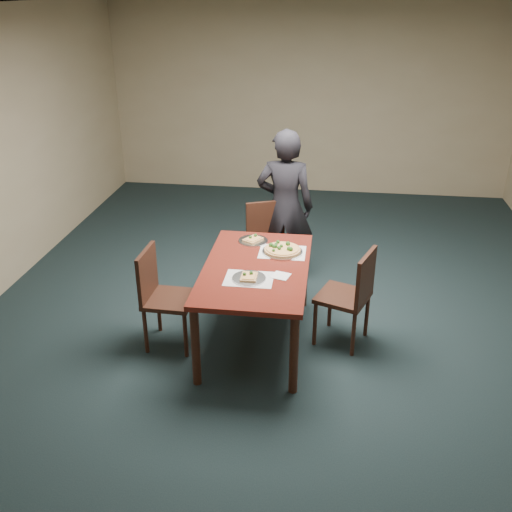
# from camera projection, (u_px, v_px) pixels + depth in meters

# --- Properties ---
(ground) EXTENTS (8.00, 8.00, 0.00)m
(ground) POSITION_uv_depth(u_px,v_px,m) (284.00, 322.00, 5.50)
(ground) COLOR black
(ground) RESTS_ON ground
(room_shell) EXTENTS (8.00, 8.00, 8.00)m
(room_shell) POSITION_uv_depth(u_px,v_px,m) (289.00, 145.00, 4.76)
(room_shell) COLOR tan
(room_shell) RESTS_ON ground
(dining_table) EXTENTS (0.90, 1.50, 0.75)m
(dining_table) POSITION_uv_depth(u_px,v_px,m) (256.00, 276.00, 4.95)
(dining_table) COLOR #4F150F
(dining_table) RESTS_ON ground
(chair_far) EXTENTS (0.55, 0.55, 0.91)m
(chair_far) POSITION_uv_depth(u_px,v_px,m) (268.00, 241.00, 5.99)
(chair_far) COLOR black
(chair_far) RESTS_ON ground
(chair_left) EXTENTS (0.43, 0.43, 0.91)m
(chair_left) POSITION_uv_depth(u_px,v_px,m) (161.00, 292.00, 4.98)
(chair_left) COLOR black
(chair_left) RESTS_ON ground
(chair_right) EXTENTS (0.54, 0.54, 0.91)m
(chair_right) POSITION_uv_depth(u_px,v_px,m) (352.00, 292.00, 4.98)
(chair_right) COLOR black
(chair_right) RESTS_ON ground
(diner) EXTENTS (0.62, 0.41, 1.66)m
(diner) POSITION_uv_depth(u_px,v_px,m) (285.00, 207.00, 6.01)
(diner) COLOR black
(diner) RESTS_ON ground
(placemat_main) EXTENTS (0.42, 0.32, 0.00)m
(placemat_main) POSITION_uv_depth(u_px,v_px,m) (282.00, 252.00, 5.17)
(placemat_main) COLOR white
(placemat_main) RESTS_ON dining_table
(placemat_near) EXTENTS (0.40, 0.30, 0.00)m
(placemat_near) POSITION_uv_depth(u_px,v_px,m) (249.00, 279.00, 4.70)
(placemat_near) COLOR white
(placemat_near) RESTS_ON dining_table
(pizza_pan) EXTENTS (0.37, 0.37, 0.07)m
(pizza_pan) POSITION_uv_depth(u_px,v_px,m) (282.00, 250.00, 5.16)
(pizza_pan) COLOR silver
(pizza_pan) RESTS_ON dining_table
(slice_plate_near) EXTENTS (0.28, 0.28, 0.06)m
(slice_plate_near) POSITION_uv_depth(u_px,v_px,m) (249.00, 277.00, 4.70)
(slice_plate_near) COLOR silver
(slice_plate_near) RESTS_ON dining_table
(slice_plate_far) EXTENTS (0.28, 0.28, 0.06)m
(slice_plate_far) POSITION_uv_depth(u_px,v_px,m) (253.00, 240.00, 5.39)
(slice_plate_far) COLOR silver
(slice_plate_far) RESTS_ON dining_table
(napkin) EXTENTS (0.17, 0.17, 0.01)m
(napkin) POSITION_uv_depth(u_px,v_px,m) (281.00, 276.00, 4.75)
(napkin) COLOR white
(napkin) RESTS_ON dining_table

